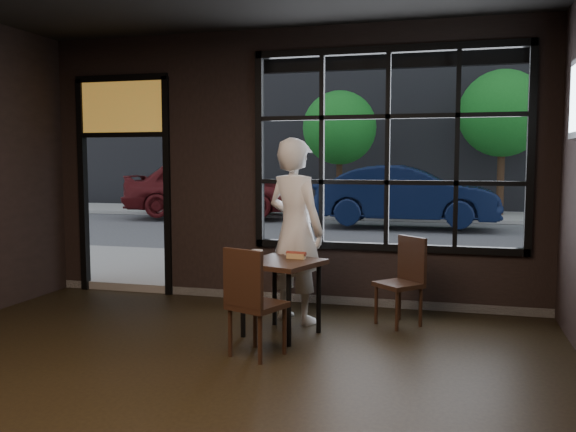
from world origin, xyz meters
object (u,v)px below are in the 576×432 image
(cafe_table, at_px, (281,298))
(man, at_px, (295,231))
(chair_near, at_px, (257,301))
(navy_car, at_px, (406,195))

(cafe_table, relative_size, man, 0.38)
(chair_near, distance_m, navy_car, 10.28)
(cafe_table, bearing_deg, man, 108.45)
(cafe_table, distance_m, chair_near, 0.66)
(cafe_table, xyz_separation_m, man, (0.00, 0.53, 0.59))
(navy_car, bearing_deg, cafe_table, 177.42)
(man, bearing_deg, chair_near, 116.38)
(man, bearing_deg, cafe_table, 117.67)
(cafe_table, xyz_separation_m, navy_car, (0.47, 9.61, 0.46))
(cafe_table, xyz_separation_m, chair_near, (-0.03, -0.65, 0.11))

